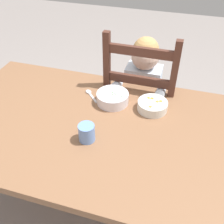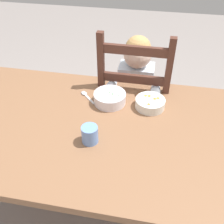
# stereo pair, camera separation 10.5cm
# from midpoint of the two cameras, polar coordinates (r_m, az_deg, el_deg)

# --- Properties ---
(ground_plane) EXTENTS (8.00, 8.00, 0.00)m
(ground_plane) POSITION_cam_midpoint_polar(r_m,az_deg,el_deg) (1.86, -4.35, -19.71)
(ground_plane) COLOR gray
(dining_table) EXTENTS (1.56, 0.90, 0.72)m
(dining_table) POSITION_cam_midpoint_polar(r_m,az_deg,el_deg) (1.36, -5.62, -5.84)
(dining_table) COLOR #885E40
(dining_table) RESTS_ON ground
(dining_chair) EXTENTS (0.42, 0.42, 1.05)m
(dining_chair) POSITION_cam_midpoint_polar(r_m,az_deg,el_deg) (1.80, 3.10, 1.35)
(dining_chair) COLOR #512E23
(dining_chair) RESTS_ON ground
(child_figure) EXTENTS (0.32, 0.31, 0.98)m
(child_figure) POSITION_cam_midpoint_polar(r_m,az_deg,el_deg) (1.71, 3.28, 5.45)
(child_figure) COLOR silver
(child_figure) RESTS_ON ground
(bowl_of_peas) EXTENTS (0.17, 0.17, 0.06)m
(bowl_of_peas) POSITION_cam_midpoint_polar(r_m,az_deg,el_deg) (1.43, -2.59, 3.06)
(bowl_of_peas) COLOR white
(bowl_of_peas) RESTS_ON dining_table
(bowl_of_carrots) EXTENTS (0.16, 0.16, 0.05)m
(bowl_of_carrots) POSITION_cam_midpoint_polar(r_m,az_deg,el_deg) (1.40, 6.17, 1.90)
(bowl_of_carrots) COLOR white
(bowl_of_carrots) RESTS_ON dining_table
(spoon) EXTENTS (0.11, 0.11, 0.01)m
(spoon) POSITION_cam_midpoint_polar(r_m,az_deg,el_deg) (1.51, -7.71, 3.62)
(spoon) COLOR silver
(spoon) RESTS_ON dining_table
(drinking_cup) EXTENTS (0.08, 0.08, 0.09)m
(drinking_cup) POSITION_cam_midpoint_polar(r_m,az_deg,el_deg) (1.20, -7.49, -4.91)
(drinking_cup) COLOR #6D99E5
(drinking_cup) RESTS_ON dining_table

